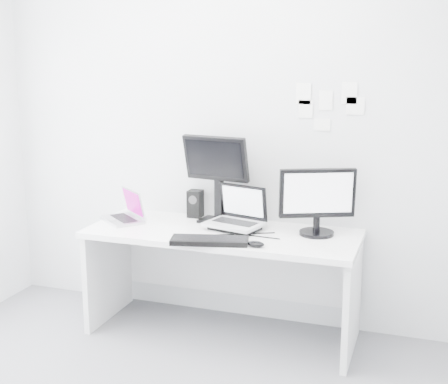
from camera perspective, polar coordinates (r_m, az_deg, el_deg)
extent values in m
plane|color=silver|center=(4.28, 1.36, 5.61)|extent=(3.60, 0.00, 3.60)
cube|color=white|center=(4.19, -0.17, -8.44)|extent=(1.80, 0.70, 0.73)
cube|color=#B0B0B4|center=(4.34, -9.50, -1.18)|extent=(0.39, 0.39, 0.24)
cube|color=black|center=(4.41, -2.68, -1.09)|extent=(0.12, 0.12, 0.20)
cube|color=#B4B6BB|center=(4.06, 0.92, -1.50)|extent=(0.42, 0.36, 0.30)
cube|color=black|center=(4.21, -0.64, 1.30)|extent=(0.48, 0.23, 0.63)
cube|color=black|center=(3.98, 8.68, -0.82)|extent=(0.54, 0.40, 0.45)
cube|color=black|center=(3.81, -1.36, -4.53)|extent=(0.50, 0.28, 0.03)
ellipsoid|color=black|center=(3.74, 2.97, -4.84)|extent=(0.12, 0.09, 0.04)
cube|color=white|center=(4.14, 7.38, 9.04)|extent=(0.10, 0.00, 0.14)
cube|color=white|center=(4.11, 9.43, 8.40)|extent=(0.09, 0.00, 0.13)
cube|color=white|center=(4.09, 11.56, 8.99)|extent=(0.10, 0.00, 0.14)
cube|color=white|center=(4.13, 9.08, 6.19)|extent=(0.11, 0.00, 0.08)
cube|color=white|center=(4.09, 12.09, 7.82)|extent=(0.12, 0.00, 0.11)
cube|color=white|center=(4.14, 7.58, 7.64)|extent=(0.10, 0.00, 0.12)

